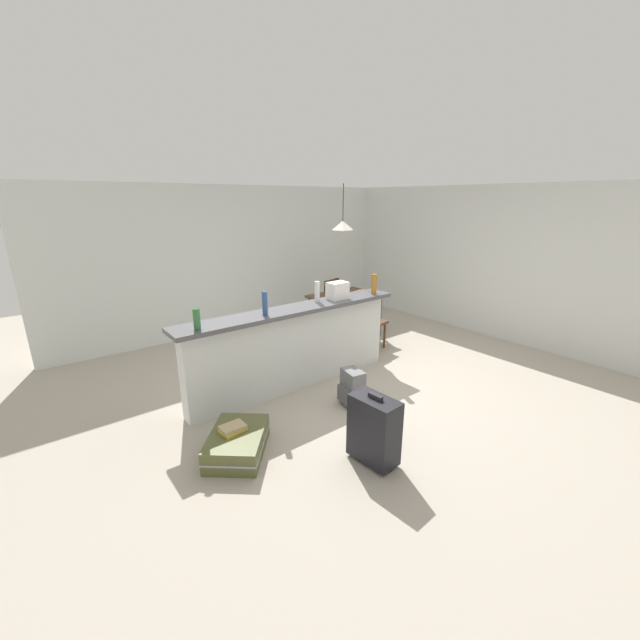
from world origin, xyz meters
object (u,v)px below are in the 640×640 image
at_px(backpack_grey, 352,388).
at_px(suitcase_upright_black, 374,429).
at_px(dining_chair_near_partition, 367,316).
at_px(dining_chair_far_side, 327,302).
at_px(grocery_bag, 338,291).
at_px(pendant_lamp, 343,225).
at_px(book_stack, 233,428).
at_px(bottle_white, 317,292).
at_px(bottle_green, 197,319).
at_px(bottle_blue, 265,303).
at_px(bottle_amber, 374,284).
at_px(dining_table, 345,300).
at_px(suitcase_flat_olive, 237,443).

xyz_separation_m(backpack_grey, suitcase_upright_black, (-0.56, -0.88, 0.13)).
relative_size(dining_chair_near_partition, dining_chair_far_side, 1.00).
height_order(grocery_bag, pendant_lamp, pendant_lamp).
relative_size(pendant_lamp, book_stack, 3.16).
distance_m(backpack_grey, suitcase_upright_black, 1.05).
xyz_separation_m(bottle_white, suitcase_upright_black, (-0.70, -1.71, -0.83)).
height_order(bottle_green, bottle_blue, bottle_blue).
relative_size(pendant_lamp, suitcase_upright_black, 1.12).
height_order(bottle_green, grocery_bag, grocery_bag).
relative_size(bottle_amber, suitcase_upright_black, 0.41).
distance_m(grocery_bag, backpack_grey, 1.30).
bearing_deg(dining_table, pendant_lamp, 89.91).
distance_m(bottle_white, bottle_amber, 0.88).
bearing_deg(suitcase_flat_olive, suitcase_upright_black, -43.71).
bearing_deg(bottle_white, suitcase_upright_black, -112.21).
bearing_deg(dining_chair_near_partition, dining_table, 85.42).
bearing_deg(dining_chair_far_side, suitcase_upright_black, -122.95).
xyz_separation_m(bottle_white, bottle_amber, (0.86, -0.14, 0.01)).
distance_m(bottle_amber, suitcase_flat_olive, 2.77).
bearing_deg(suitcase_upright_black, bottle_amber, 45.07).
height_order(suitcase_flat_olive, book_stack, book_stack).
xyz_separation_m(bottle_green, suitcase_flat_olive, (0.01, -0.71, -1.03)).
height_order(bottle_white, bottle_amber, bottle_amber).
distance_m(suitcase_flat_olive, backpack_grey, 1.46).
xyz_separation_m(pendant_lamp, suitcase_upright_black, (-2.03, -2.75, -1.53)).
height_order(dining_chair_near_partition, suitcase_upright_black, dining_chair_near_partition).
relative_size(dining_chair_far_side, suitcase_flat_olive, 1.10).
xyz_separation_m(grocery_bag, suitcase_flat_olive, (-1.90, -0.80, -1.03)).
relative_size(bottle_blue, bottle_white, 1.02).
xyz_separation_m(bottle_blue, grocery_bag, (1.11, 0.06, -0.02)).
height_order(bottle_green, backpack_grey, bottle_green).
distance_m(dining_table, dining_chair_near_partition, 0.58).
xyz_separation_m(bottle_amber, dining_table, (0.47, 1.09, -0.52)).
distance_m(bottle_white, grocery_bag, 0.30).
xyz_separation_m(grocery_bag, suitcase_upright_black, (-1.00, -1.66, -0.81)).
xyz_separation_m(grocery_bag, pendant_lamp, (1.03, 1.09, 0.73)).
relative_size(bottle_green, suitcase_upright_black, 0.32).
distance_m(dining_table, backpack_grey, 2.35).
distance_m(bottle_white, pendant_lamp, 1.83).
bearing_deg(bottle_white, bottle_green, -175.08).
height_order(bottle_blue, book_stack, bottle_blue).
height_order(backpack_grey, book_stack, backpack_grey).
bearing_deg(bottle_green, suitcase_upright_black, -59.92).
bearing_deg(dining_chair_near_partition, bottle_white, -163.28).
xyz_separation_m(bottle_amber, suitcase_flat_olive, (-2.46, -0.71, -1.06)).
distance_m(bottle_white, suitcase_upright_black, 2.03).
distance_m(grocery_bag, dining_chair_far_side, 1.95).
bearing_deg(bottle_amber, dining_chair_far_side, 72.86).
distance_m(backpack_grey, book_stack, 1.47).
relative_size(pendant_lamp, suitcase_flat_olive, 0.89).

